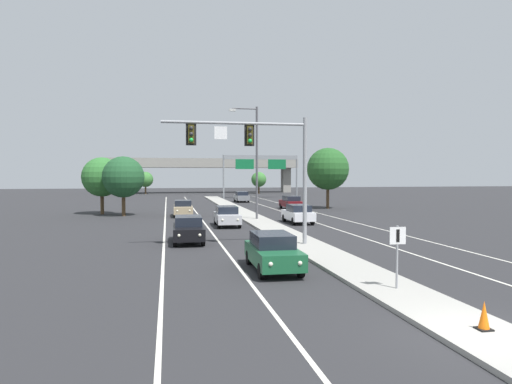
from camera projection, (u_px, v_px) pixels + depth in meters
ground_plane at (484, 339)px, 11.41m from camera, size 260.00×260.00×0.00m
median_island at (292, 238)px, 29.06m from camera, size 2.40×110.00×0.15m
lane_stripe_oncoming_center at (208, 228)px, 35.03m from camera, size 0.14×100.00×0.01m
lane_stripe_receding_center at (324, 225)px, 36.83m from camera, size 0.14×100.00×0.01m
edge_stripe_left at (165, 229)px, 34.39m from camera, size 0.14×100.00×0.01m
edge_stripe_right at (362, 224)px, 37.46m from camera, size 0.14×100.00×0.01m
overhead_signal_mast at (260, 152)px, 25.36m from camera, size 8.16×0.44×7.20m
median_sign_post at (397, 247)px, 15.80m from camera, size 0.60×0.10×2.20m
street_lamp_median at (254, 156)px, 40.58m from camera, size 2.58×0.28×10.00m
car_oncoming_green at (273, 251)px, 19.54m from camera, size 1.87×4.49×1.58m
car_oncoming_black at (188, 229)px, 27.60m from camera, size 1.89×4.50×1.58m
car_oncoming_silver at (227, 216)px, 36.28m from camera, size 1.90×4.50×1.58m
car_oncoming_tan at (183, 208)px, 44.78m from camera, size 1.88×4.50×1.58m
car_receding_white at (298, 214)px, 38.42m from camera, size 1.82×4.47×1.58m
car_receding_darkred at (291, 202)px, 53.91m from camera, size 1.86×4.49×1.58m
car_receding_grey at (242, 197)px, 67.90m from camera, size 1.83×4.47×1.58m
traffic_cone_median_nose at (484, 316)px, 11.61m from camera, size 0.36×0.36×0.74m
highway_sign_gantry at (261, 163)px, 78.98m from camera, size 13.28×0.42×7.50m
overpass_bridge at (203, 167)px, 101.38m from camera, size 42.40×6.40×7.65m
tree_far_left_b at (123, 177)px, 44.91m from camera, size 4.09×4.09×5.92m
tree_far_right_c at (259, 180)px, 97.33m from camera, size 3.23×3.23×4.67m
tree_far_right_a at (328, 169)px, 54.72m from camera, size 5.06×5.06×7.33m
tree_far_left_a at (102, 177)px, 47.02m from camera, size 4.08×4.08×5.90m
tree_far_left_c at (145, 180)px, 96.06m from camera, size 3.24×3.24×4.69m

